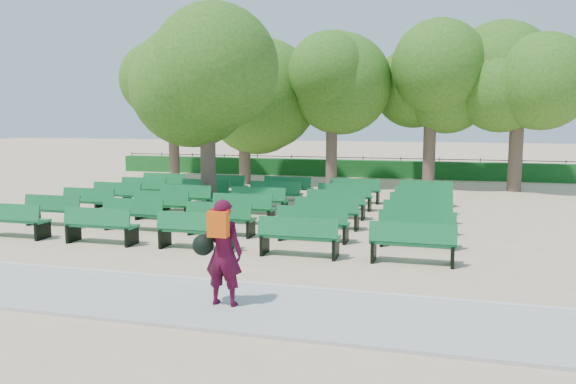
# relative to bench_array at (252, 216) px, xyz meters

# --- Properties ---
(ground) EXTENTS (120.00, 120.00, 0.00)m
(ground) POSITION_rel_bench_array_xyz_m (0.55, -0.53, -0.09)
(ground) COLOR tan
(paving) EXTENTS (30.00, 2.20, 0.06)m
(paving) POSITION_rel_bench_array_xyz_m (0.55, -7.93, -0.06)
(paving) COLOR #AAABA6
(paving) RESTS_ON ground
(curb) EXTENTS (30.00, 0.12, 0.10)m
(curb) POSITION_rel_bench_array_xyz_m (0.55, -6.78, -0.04)
(curb) COLOR silver
(curb) RESTS_ON ground
(hedge) EXTENTS (26.00, 0.70, 0.90)m
(hedge) POSITION_rel_bench_array_xyz_m (0.55, 13.47, 0.36)
(hedge) COLOR #16591F
(hedge) RESTS_ON ground
(fence) EXTENTS (26.00, 0.10, 1.02)m
(fence) POSITION_rel_bench_array_xyz_m (0.55, 13.87, -0.09)
(fence) COLOR black
(fence) RESTS_ON ground
(tree_line) EXTENTS (21.80, 6.80, 7.04)m
(tree_line) POSITION_rel_bench_array_xyz_m (0.55, 9.47, -0.09)
(tree_line) COLOR #37691C
(tree_line) RESTS_ON ground
(bench_array) EXTENTS (1.85, 0.64, 1.16)m
(bench_array) POSITION_rel_bench_array_xyz_m (0.00, 0.00, 0.00)
(bench_array) COLOR #126A32
(bench_array) RESTS_ON ground
(tree_among) EXTENTS (4.26, 4.26, 6.04)m
(tree_among) POSITION_rel_bench_array_xyz_m (-2.04, 1.36, 4.00)
(tree_among) COLOR brown
(tree_among) RESTS_ON ground
(person) EXTENTS (0.83, 0.50, 1.77)m
(person) POSITION_rel_bench_array_xyz_m (2.22, -7.97, 0.88)
(person) COLOR #3F091F
(person) RESTS_ON ground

